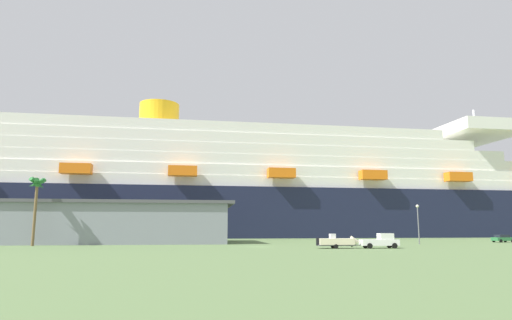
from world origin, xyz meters
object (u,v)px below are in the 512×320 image
cruise_ship (281,193)px  small_boat_on_trailer (340,242)px  street_lamp (418,218)px  parked_car_green_wagon (503,238)px  parked_car_silver_sedan (25,240)px  palm_tree (37,189)px  pickup_truck (381,241)px

cruise_ship → small_boat_on_trailer: 79.73m
small_boat_on_trailer → street_lamp: bearing=32.5°
parked_car_green_wagon → parked_car_silver_sedan: (-95.91, 7.19, -0.00)m
street_lamp → small_boat_on_trailer: bearing=-147.5°
palm_tree → street_lamp: palm_tree is taller
parked_car_green_wagon → pickup_truck: bearing=-151.4°
palm_tree → cruise_ship: bearing=46.8°
cruise_ship → parked_car_silver_sedan: size_ratio=58.41×
street_lamp → parked_car_silver_sedan: street_lamp is taller
pickup_truck → palm_tree: 57.43m
street_lamp → parked_car_green_wagon: size_ratio=1.61×
pickup_truck → street_lamp: bearing=43.6°
cruise_ship → parked_car_silver_sedan: bearing=-140.5°
pickup_truck → palm_tree: size_ratio=0.49×
small_boat_on_trailer → pickup_truck: bearing=-5.3°
palm_tree → small_boat_on_trailer: bearing=-19.7°
cruise_ship → small_boat_on_trailer: bearing=-96.9°
parked_car_green_wagon → street_lamp: bearing=-163.5°
pickup_truck → parked_car_green_wagon: pickup_truck is taller
cruise_ship → palm_tree: size_ratio=24.60×
palm_tree → street_lamp: (68.28, -4.05, -4.76)m
cruise_ship → pickup_truck: cruise_ship is taller
cruise_ship → parked_car_silver_sedan: 81.17m
cruise_ship → parked_car_silver_sedan: (-61.74, -50.92, -13.56)m
palm_tree → parked_car_silver_sedan: palm_tree is taller
small_boat_on_trailer → palm_tree: size_ratio=0.61×
street_lamp → pickup_truck: bearing=-136.4°
cruise_ship → parked_car_green_wagon: bearing=-59.5°
street_lamp → parked_car_silver_sedan: size_ratio=1.48×
palm_tree → street_lamp: size_ratio=1.60×
small_boat_on_trailer → palm_tree: palm_tree is taller
parked_car_green_wagon → small_boat_on_trailer: bearing=-155.5°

